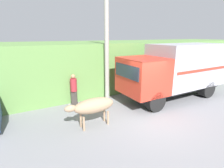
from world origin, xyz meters
The scene contains 6 objects.
ground_plane centered at (0.00, 0.00, 0.00)m, with size 60.00×60.00×0.00m, color gray.
hillside_embankment centered at (0.00, 6.75, 1.59)m, with size 32.00×6.30×3.18m.
cargo_truck centered at (3.31, 1.48, 1.75)m, with size 6.68×2.33×3.16m.
brown_cow centered at (-2.35, 0.67, 0.89)m, with size 2.08×0.62×1.21m.
pedestrian_on_hill centered at (-2.33, 3.27, 0.93)m, with size 0.47×0.47×1.70m.
utility_pole centered at (-0.29, 3.38, 3.41)m, with size 0.90×0.25×6.62m.
Camera 1 is at (-4.89, -5.40, 3.63)m, focal length 28.00 mm.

